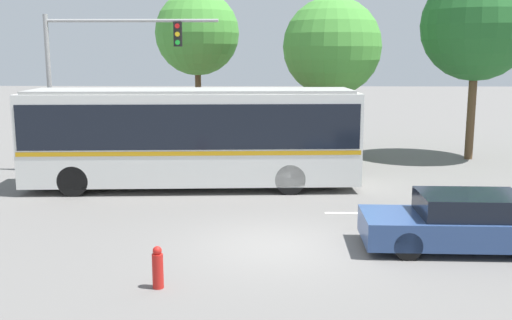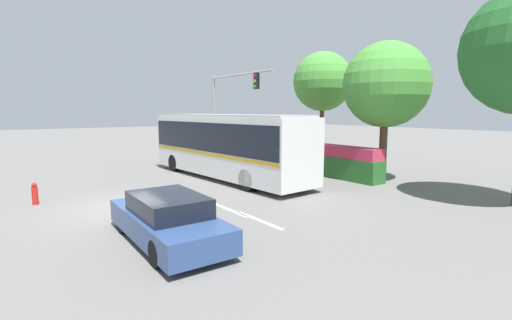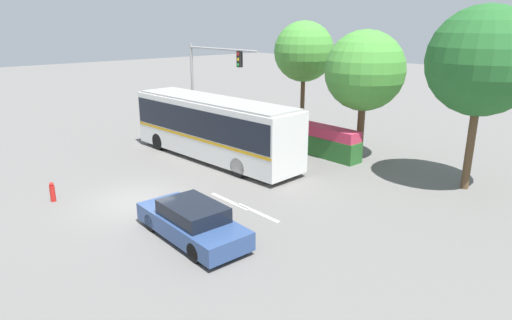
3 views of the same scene
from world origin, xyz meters
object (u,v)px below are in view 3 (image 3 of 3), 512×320
object	(u,v)px
city_bus	(213,125)
fire_hydrant	(52,192)
sedan_foreground	(192,222)
traffic_light_pole	(207,74)
street_tree_centre	(365,71)
street_tree_right	(483,62)
street_tree_left	(304,52)

from	to	relation	value
city_bus	fire_hydrant	size ratio (longest dim) A/B	13.19
city_bus	sedan_foreground	bearing A→B (deg)	135.68
traffic_light_pole	fire_hydrant	world-z (taller)	traffic_light_pole
street_tree_centre	street_tree_right	world-z (taller)	street_tree_right
sedan_foreground	fire_hydrant	xyz separation A→B (m)	(-6.82, -2.51, -0.22)
street_tree_centre	street_tree_right	distance (m)	6.13
street_tree_left	street_tree_centre	world-z (taller)	street_tree_left
sedan_foreground	street_tree_left	distance (m)	17.07
street_tree_right	sedan_foreground	bearing A→B (deg)	-108.81
sedan_foreground	fire_hydrant	world-z (taller)	sedan_foreground
street_tree_left	street_tree_right	xyz separation A→B (m)	(12.13, -2.13, 0.24)
street_tree_centre	street_tree_left	bearing A→B (deg)	162.93
sedan_foreground	street_tree_centre	world-z (taller)	street_tree_centre
street_tree_left	sedan_foreground	bearing A→B (deg)	-60.79
street_tree_centre	city_bus	bearing A→B (deg)	-131.18
sedan_foreground	street_tree_right	world-z (taller)	street_tree_right
sedan_foreground	traffic_light_pole	bearing A→B (deg)	-37.02
traffic_light_pole	street_tree_right	distance (m)	15.85
sedan_foreground	traffic_light_pole	xyz separation A→B (m)	(-11.30, 8.92, 3.51)
city_bus	sedan_foreground	xyz separation A→B (m)	(7.26, -6.33, -1.29)
sedan_foreground	street_tree_left	xyz separation A→B (m)	(-7.99, 14.29, 4.84)
city_bus	traffic_light_pole	size ratio (longest dim) A/B	1.72
sedan_foreground	fire_hydrant	distance (m)	7.27
city_bus	traffic_light_pole	xyz separation A→B (m)	(-4.04, 2.59, 2.22)
city_bus	fire_hydrant	xyz separation A→B (m)	(0.44, -8.84, -1.51)
traffic_light_pole	street_tree_left	distance (m)	6.45
city_bus	sedan_foreground	size ratio (longest dim) A/B	2.36
traffic_light_pole	sedan_foreground	bearing A→B (deg)	-38.27
city_bus	street_tree_centre	xyz separation A→B (m)	(5.34, 6.10, 2.91)
fire_hydrant	street_tree_right	bearing A→B (deg)	53.23
sedan_foreground	traffic_light_pole	world-z (taller)	traffic_light_pole
sedan_foreground	street_tree_centre	xyz separation A→B (m)	(-1.92, 12.43, 4.20)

